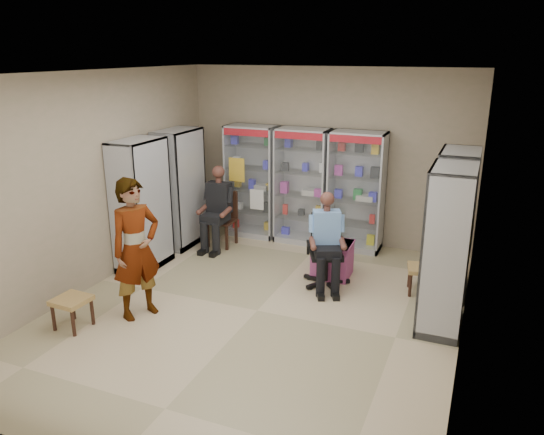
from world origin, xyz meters
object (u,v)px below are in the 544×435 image
at_px(office_chair, 326,251).
at_px(woven_stool_b, 73,313).
at_px(cabinet_back_left, 252,181).
at_px(cabinet_right_far, 454,223).
at_px(cabinet_left_near, 141,205).
at_px(woven_stool_a, 421,280).
at_px(cabinet_right_near, 446,250).
at_px(standing_man, 136,249).
at_px(cabinet_back_mid, 302,186).
at_px(cabinet_back_right, 356,192).
at_px(pink_trunk, 332,259).
at_px(cabinet_left_far, 180,188).
at_px(seated_shopkeeper, 326,243).
at_px(wooden_chair, 222,219).

height_order(office_chair, woven_stool_b, office_chair).
xyz_separation_m(cabinet_back_left, cabinet_right_far, (3.53, -1.13, 0.00)).
distance_m(cabinet_left_near, woven_stool_a, 4.26).
bearing_deg(woven_stool_b, cabinet_right_near, 22.99).
height_order(cabinet_right_near, standing_man, cabinet_right_near).
bearing_deg(woven_stool_b, cabinet_right_far, 34.63).
relative_size(cabinet_back_left, standing_man, 1.11).
distance_m(cabinet_back_mid, cabinet_back_right, 0.95).
relative_size(pink_trunk, standing_man, 0.30).
bearing_deg(cabinet_left_far, cabinet_left_near, -0.00).
bearing_deg(woven_stool_b, cabinet_back_left, 81.43).
xyz_separation_m(cabinet_left_near, woven_stool_b, (0.33, -1.95, -0.80)).
relative_size(office_chair, standing_man, 0.57).
xyz_separation_m(cabinet_back_right, cabinet_right_far, (1.63, -1.13, 0.00)).
relative_size(cabinet_back_left, office_chair, 1.94).
relative_size(cabinet_back_left, seated_shopkeeper, 1.53).
distance_m(cabinet_back_left, office_chair, 2.51).
bearing_deg(cabinet_right_far, woven_stool_b, 124.63).
distance_m(cabinet_left_far, wooden_chair, 0.89).
bearing_deg(woven_stool_b, cabinet_left_near, 99.60).
distance_m(cabinet_left_near, wooden_chair, 1.56).
relative_size(cabinet_right_near, office_chair, 1.94).
bearing_deg(cabinet_back_left, cabinet_back_right, 0.00).
bearing_deg(wooden_chair, cabinet_left_far, -163.61).
bearing_deg(wooden_chair, cabinet_right_near, -21.64).
relative_size(wooden_chair, standing_man, 0.52).
bearing_deg(cabinet_back_right, woven_stool_b, -122.12).
height_order(cabinet_back_left, wooden_chair, cabinet_back_left).
bearing_deg(woven_stool_a, standing_man, -148.05).
xyz_separation_m(cabinet_back_mid, woven_stool_a, (2.25, -1.36, -0.80)).
bearing_deg(seated_shopkeeper, cabinet_back_right, 65.52).
distance_m(cabinet_left_near, standing_man, 1.62).
distance_m(cabinet_back_mid, office_chair, 1.91).
relative_size(office_chair, woven_stool_a, 2.64).
bearing_deg(office_chair, cabinet_right_near, -44.96).
relative_size(cabinet_left_near, pink_trunk, 3.67).
relative_size(cabinet_left_near, seated_shopkeeper, 1.53).
relative_size(cabinet_right_near, woven_stool_b, 5.08).
bearing_deg(pink_trunk, woven_stool_a, -4.23).
bearing_deg(cabinet_left_far, pink_trunk, 83.20).
xyz_separation_m(cabinet_left_far, standing_man, (0.89, -2.45, -0.10)).
bearing_deg(cabinet_left_near, woven_stool_a, 99.18).
xyz_separation_m(cabinet_right_near, pink_trunk, (-1.65, 0.96, -0.74)).
bearing_deg(cabinet_right_far, woven_stool_a, 125.19).
height_order(seated_shopkeeper, standing_man, standing_man).
distance_m(pink_trunk, woven_stool_a, 1.32).
xyz_separation_m(cabinet_left_near, wooden_chair, (0.68, 1.30, -0.53)).
xyz_separation_m(cabinet_back_right, cabinet_left_near, (-2.83, -2.03, 0.00)).
height_order(cabinet_back_left, woven_stool_a, cabinet_back_left).
height_order(cabinet_back_right, standing_man, cabinet_back_right).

